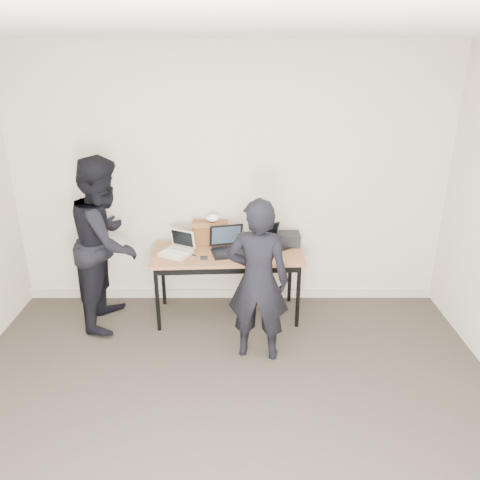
{
  "coord_description": "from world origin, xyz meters",
  "views": [
    {
      "loc": [
        0.09,
        -2.44,
        2.57
      ],
      "look_at": [
        0.1,
        1.6,
        0.95
      ],
      "focal_mm": 35.0,
      "sensor_mm": 36.0,
      "label": 1
    }
  ],
  "objects_px": {
    "laptop_beige": "(177,250)",
    "person_observer": "(106,242)",
    "desk": "(227,258)",
    "person_typist": "(258,281)",
    "laptop_right": "(271,242)",
    "laptop_center": "(228,246)",
    "leather_satchel": "(210,232)",
    "equipment_box": "(288,239)"
  },
  "relations": [
    {
      "from": "laptop_beige",
      "to": "person_observer",
      "type": "xyz_separation_m",
      "value": [
        -0.69,
        -0.03,
        0.09
      ]
    },
    {
      "from": "desk",
      "to": "person_observer",
      "type": "distance_m",
      "value": 1.2
    },
    {
      "from": "laptop_beige",
      "to": "person_typist",
      "type": "height_order",
      "value": "person_typist"
    },
    {
      "from": "laptop_right",
      "to": "person_typist",
      "type": "relative_size",
      "value": 0.28
    },
    {
      "from": "laptop_beige",
      "to": "person_typist",
      "type": "bearing_deg",
      "value": -12.56
    },
    {
      "from": "laptop_center",
      "to": "person_typist",
      "type": "distance_m",
      "value": 0.75
    },
    {
      "from": "laptop_center",
      "to": "person_observer",
      "type": "xyz_separation_m",
      "value": [
        -1.19,
        -0.08,
        0.07
      ]
    },
    {
      "from": "laptop_center",
      "to": "desk",
      "type": "bearing_deg",
      "value": -138.46
    },
    {
      "from": "person_observer",
      "to": "leather_satchel",
      "type": "bearing_deg",
      "value": -73.19
    },
    {
      "from": "laptop_center",
      "to": "equipment_box",
      "type": "distance_m",
      "value": 0.64
    },
    {
      "from": "equipment_box",
      "to": "person_observer",
      "type": "relative_size",
      "value": 0.13
    },
    {
      "from": "laptop_beige",
      "to": "leather_satchel",
      "type": "xyz_separation_m",
      "value": [
        0.31,
        0.26,
        0.08
      ]
    },
    {
      "from": "leather_satchel",
      "to": "person_typist",
      "type": "bearing_deg",
      "value": -64.1
    },
    {
      "from": "desk",
      "to": "laptop_beige",
      "type": "height_order",
      "value": "laptop_beige"
    },
    {
      "from": "leather_satchel",
      "to": "equipment_box",
      "type": "xyz_separation_m",
      "value": [
        0.81,
        -0.04,
        -0.06
      ]
    },
    {
      "from": "laptop_beige",
      "to": "equipment_box",
      "type": "bearing_deg",
      "value": 38.9
    },
    {
      "from": "person_observer",
      "to": "laptop_center",
      "type": "bearing_deg",
      "value": -85.61
    },
    {
      "from": "laptop_beige",
      "to": "leather_satchel",
      "type": "height_order",
      "value": "leather_satchel"
    },
    {
      "from": "person_observer",
      "to": "laptop_right",
      "type": "bearing_deg",
      "value": -81.82
    },
    {
      "from": "laptop_center",
      "to": "equipment_box",
      "type": "bearing_deg",
      "value": 2.73
    },
    {
      "from": "desk",
      "to": "person_observer",
      "type": "height_order",
      "value": "person_observer"
    },
    {
      "from": "laptop_right",
      "to": "person_typist",
      "type": "bearing_deg",
      "value": -134.47
    },
    {
      "from": "desk",
      "to": "laptop_beige",
      "type": "bearing_deg",
      "value": -178.82
    },
    {
      "from": "equipment_box",
      "to": "laptop_beige",
      "type": "bearing_deg",
      "value": -168.62
    },
    {
      "from": "laptop_right",
      "to": "laptop_center",
      "type": "bearing_deg",
      "value": 164.15
    },
    {
      "from": "equipment_box",
      "to": "person_typist",
      "type": "distance_m",
      "value": 0.94
    },
    {
      "from": "leather_satchel",
      "to": "person_observer",
      "type": "relative_size",
      "value": 0.21
    },
    {
      "from": "laptop_beige",
      "to": "person_observer",
      "type": "distance_m",
      "value": 0.7
    },
    {
      "from": "laptop_right",
      "to": "person_typist",
      "type": "height_order",
      "value": "person_typist"
    },
    {
      "from": "person_typist",
      "to": "leather_satchel",
      "type": "bearing_deg",
      "value": -54.46
    },
    {
      "from": "desk",
      "to": "person_typist",
      "type": "distance_m",
      "value": 0.74
    },
    {
      "from": "laptop_center",
      "to": "equipment_box",
      "type": "height_order",
      "value": "laptop_center"
    },
    {
      "from": "desk",
      "to": "person_observer",
      "type": "relative_size",
      "value": 0.9
    },
    {
      "from": "equipment_box",
      "to": "person_typist",
      "type": "bearing_deg",
      "value": -111.64
    },
    {
      "from": "laptop_right",
      "to": "person_observer",
      "type": "bearing_deg",
      "value": 154.22
    },
    {
      "from": "laptop_center",
      "to": "leather_satchel",
      "type": "distance_m",
      "value": 0.29
    },
    {
      "from": "desk",
      "to": "laptop_center",
      "type": "bearing_deg",
      "value": 51.99
    },
    {
      "from": "leather_satchel",
      "to": "person_typist",
      "type": "relative_size",
      "value": 0.24
    },
    {
      "from": "equipment_box",
      "to": "person_observer",
      "type": "height_order",
      "value": "person_observer"
    },
    {
      "from": "equipment_box",
      "to": "person_observer",
      "type": "xyz_separation_m",
      "value": [
        -1.81,
        -0.25,
        0.07
      ]
    },
    {
      "from": "laptop_beige",
      "to": "laptop_right",
      "type": "bearing_deg",
      "value": 38.73
    },
    {
      "from": "laptop_beige",
      "to": "person_observer",
      "type": "bearing_deg",
      "value": -150.21
    }
  ]
}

